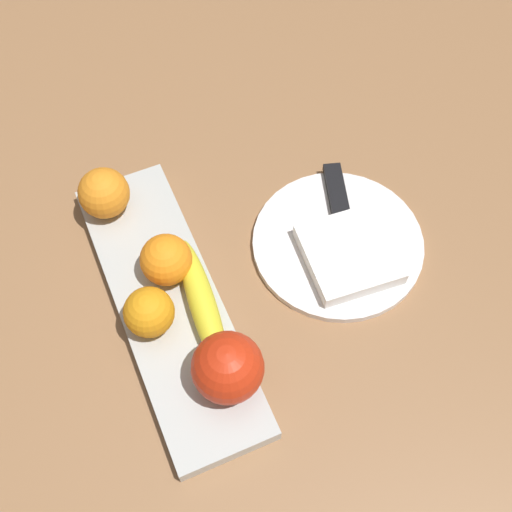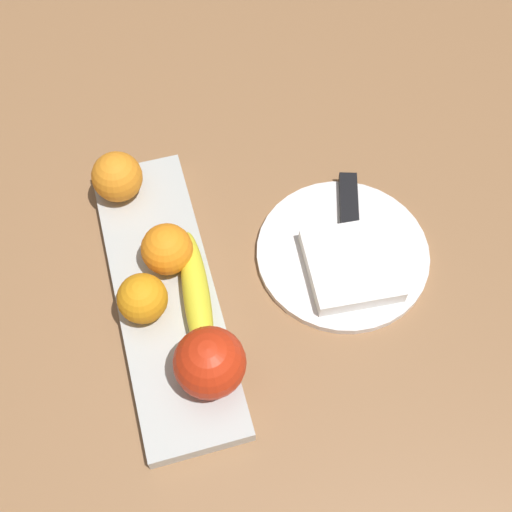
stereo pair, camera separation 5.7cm
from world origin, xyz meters
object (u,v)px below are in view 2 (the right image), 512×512
orange_near_banana (117,177)px  folded_napkin (351,266)px  orange_center (167,249)px  knife (349,212)px  banana (197,297)px  orange_near_apple (142,299)px  dinner_plate (343,253)px  fruit_tray (166,294)px  apple (210,363)px

orange_near_banana → folded_napkin: (0.19, 0.26, -0.03)m
orange_center → knife: 0.25m
banana → orange_center: bearing=-156.7°
banana → knife: banana is taller
banana → knife: size_ratio=1.05×
orange_near_apple → dinner_plate: size_ratio=0.27×
orange_near_apple → fruit_tray: bearing=126.5°
folded_napkin → fruit_tray: bearing=-96.8°
dinner_plate → fruit_tray: bearing=-90.0°
orange_near_banana → knife: size_ratio=0.37×
dinner_plate → knife: size_ratio=1.26×
banana → folded_napkin: banana is taller
knife → fruit_tray: bearing=-61.2°
fruit_tray → folded_napkin: (0.03, 0.24, 0.01)m
apple → banana: 0.10m
folded_napkin → dinner_plate: bearing=180.0°
orange_near_apple → knife: size_ratio=0.34×
dinner_plate → banana: bearing=-81.8°
orange_center → dinner_plate: bearing=80.4°
folded_napkin → knife: size_ratio=0.65×
banana → orange_near_banana: 0.20m
orange_near_banana → folded_napkin: bearing=54.0°
orange_near_banana → dinner_plate: size_ratio=0.30×
banana → knife: bearing=115.5°
fruit_tray → knife: bearing=101.5°
fruit_tray → orange_near_apple: 0.05m
dinner_plate → knife: bearing=153.4°
orange_near_banana → knife: (0.11, 0.29, -0.04)m
orange_center → dinner_plate: 0.23m
orange_near_apple → folded_napkin: (0.01, 0.26, -0.03)m
fruit_tray → banana: (0.03, 0.04, 0.03)m
apple → orange_near_apple: size_ratio=1.35×
banana → orange_near_apple: bearing=-92.0°
orange_near_apple → orange_center: orange_center is taller
fruit_tray → banana: size_ratio=2.17×
banana → dinner_plate: bearing=103.8°
apple → folded_napkin: bearing=115.0°
orange_near_banana → orange_center: bearing=17.9°
fruit_tray → apple: bearing=13.6°
banana → folded_napkin: (-0.00, 0.20, -0.02)m
fruit_tray → orange_center: size_ratio=6.33×
dinner_plate → folded_napkin: (0.03, 0.00, 0.02)m
fruit_tray → knife: 0.27m
apple → folded_napkin: size_ratio=0.71×
knife → orange_center: bearing=-69.0°
orange_near_banana → folded_napkin: size_ratio=0.58×
banana → orange_near_banana: bearing=-156.5°
orange_near_apple → orange_center: 0.07m
banana → orange_near_banana: (-0.19, -0.06, 0.02)m
apple → orange_near_banana: (-0.29, -0.06, -0.01)m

